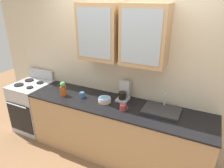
{
  "coord_description": "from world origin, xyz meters",
  "views": [
    {
      "loc": [
        1.09,
        -2.33,
        2.31
      ],
      "look_at": [
        -0.05,
        0.0,
        1.2
      ],
      "focal_mm": 32.83,
      "sensor_mm": 36.0,
      "label": 1
    }
  ],
  "objects_px": {
    "stove_range": "(33,106)",
    "cup_near_bowls": "(82,95)",
    "vase": "(63,89)",
    "sink_faucet": "(162,110)",
    "coffee_maker": "(124,93)",
    "cup_near_sink": "(123,107)",
    "bowl_stack": "(105,100)"
  },
  "relations": [
    {
      "from": "coffee_maker",
      "to": "bowl_stack",
      "type": "bearing_deg",
      "value": -136.56
    },
    {
      "from": "sink_faucet",
      "to": "bowl_stack",
      "type": "height_order",
      "value": "sink_faucet"
    },
    {
      "from": "coffee_maker",
      "to": "cup_near_sink",
      "type": "bearing_deg",
      "value": -68.1
    },
    {
      "from": "stove_range",
      "to": "coffee_maker",
      "type": "xyz_separation_m",
      "value": [
        1.71,
        0.2,
        0.55
      ]
    },
    {
      "from": "sink_faucet",
      "to": "cup_near_bowls",
      "type": "distance_m",
      "value": 1.19
    },
    {
      "from": "cup_near_sink",
      "to": "coffee_maker",
      "type": "distance_m",
      "value": 0.33
    },
    {
      "from": "stove_range",
      "to": "bowl_stack",
      "type": "relative_size",
      "value": 5.64
    },
    {
      "from": "stove_range",
      "to": "cup_near_bowls",
      "type": "height_order",
      "value": "stove_range"
    },
    {
      "from": "bowl_stack",
      "to": "cup_near_bowls",
      "type": "bearing_deg",
      "value": -177.69
    },
    {
      "from": "vase",
      "to": "cup_near_bowls",
      "type": "height_order",
      "value": "vase"
    },
    {
      "from": "vase",
      "to": "coffee_maker",
      "type": "bearing_deg",
      "value": 17.56
    },
    {
      "from": "stove_range",
      "to": "bowl_stack",
      "type": "height_order",
      "value": "stove_range"
    },
    {
      "from": "sink_faucet",
      "to": "vase",
      "type": "relative_size",
      "value": 2.16
    },
    {
      "from": "vase",
      "to": "sink_faucet",
      "type": "bearing_deg",
      "value": 7.19
    },
    {
      "from": "bowl_stack",
      "to": "sink_faucet",
      "type": "bearing_deg",
      "value": 7.58
    },
    {
      "from": "stove_range",
      "to": "cup_near_sink",
      "type": "relative_size",
      "value": 8.86
    },
    {
      "from": "vase",
      "to": "cup_near_bowls",
      "type": "distance_m",
      "value": 0.32
    },
    {
      "from": "stove_range",
      "to": "sink_faucet",
      "type": "distance_m",
      "value": 2.36
    },
    {
      "from": "sink_faucet",
      "to": "cup_near_sink",
      "type": "xyz_separation_m",
      "value": [
        -0.48,
        -0.2,
        0.02
      ]
    },
    {
      "from": "bowl_stack",
      "to": "coffee_maker",
      "type": "relative_size",
      "value": 0.66
    },
    {
      "from": "stove_range",
      "to": "coffee_maker",
      "type": "bearing_deg",
      "value": 6.59
    },
    {
      "from": "cup_near_sink",
      "to": "vase",
      "type": "bearing_deg",
      "value": 179.2
    },
    {
      "from": "cup_near_sink",
      "to": "coffee_maker",
      "type": "relative_size",
      "value": 0.42
    },
    {
      "from": "vase",
      "to": "cup_near_bowls",
      "type": "relative_size",
      "value": 2.11
    },
    {
      "from": "stove_range",
      "to": "bowl_stack",
      "type": "xyz_separation_m",
      "value": [
        1.5,
        -0.01,
        0.47
      ]
    },
    {
      "from": "stove_range",
      "to": "sink_faucet",
      "type": "xyz_separation_m",
      "value": [
        2.31,
        0.1,
        0.46
      ]
    },
    {
      "from": "sink_faucet",
      "to": "vase",
      "type": "xyz_separation_m",
      "value": [
        -1.49,
        -0.19,
        0.09
      ]
    },
    {
      "from": "bowl_stack",
      "to": "coffee_maker",
      "type": "distance_m",
      "value": 0.3
    },
    {
      "from": "stove_range",
      "to": "coffee_maker",
      "type": "relative_size",
      "value": 3.7
    },
    {
      "from": "bowl_stack",
      "to": "vase",
      "type": "bearing_deg",
      "value": -173.28
    },
    {
      "from": "sink_faucet",
      "to": "cup_near_sink",
      "type": "relative_size",
      "value": 4.02
    },
    {
      "from": "vase",
      "to": "cup_near_sink",
      "type": "xyz_separation_m",
      "value": [
        1.01,
        -0.01,
        -0.07
      ]
    }
  ]
}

